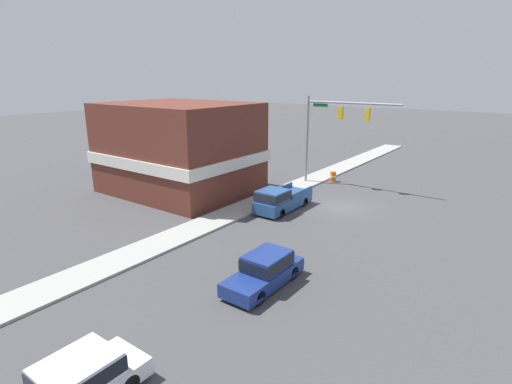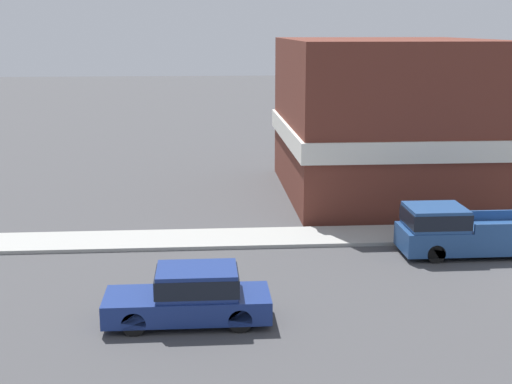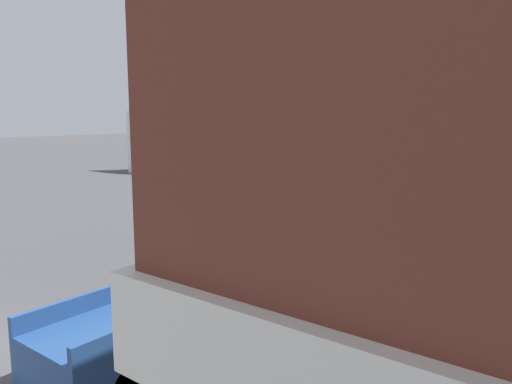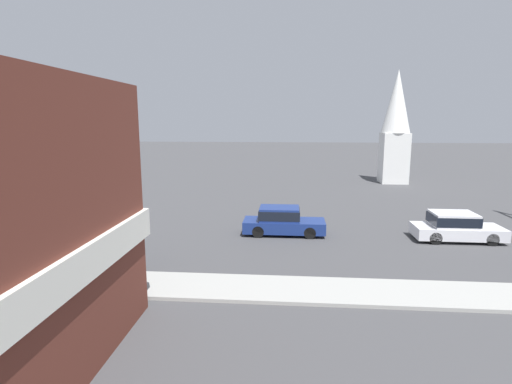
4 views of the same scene
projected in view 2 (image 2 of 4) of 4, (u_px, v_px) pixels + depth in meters
The scene contains 3 objects.
car_lead at pixel (192, 294), 19.80m from camera, with size 1.76×4.60×1.58m.
pickup_truck_parked at pixel (461, 231), 25.71m from camera, with size 1.95×5.34×1.81m.
corner_brick_building at pixel (384, 119), 34.73m from camera, with size 12.09×9.78×7.50m.
Camera 2 is at (-20.77, 12.79, 8.09)m, focal length 50.00 mm.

